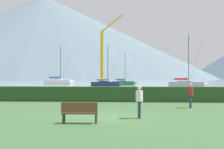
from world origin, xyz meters
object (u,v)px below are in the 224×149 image
(sailboat_slip_0, at_px, (106,84))
(sailboat_slip_2, at_px, (186,84))
(park_bench_near_path, at_px, (80,112))
(person_seated_viewer, at_px, (139,99))
(dock_crane, at_px, (103,61))
(sailboat_slip_3, at_px, (59,81))
(sailboat_slip_1, at_px, (124,83))
(person_standing_walker, at_px, (190,93))

(sailboat_slip_0, distance_m, sailboat_slip_2, 17.41)
(park_bench_near_path, bearing_deg, person_seated_viewer, 37.27)
(dock_crane, bearing_deg, sailboat_slip_3, 137.27)
(sailboat_slip_0, height_order, person_seated_viewer, sailboat_slip_0)
(sailboat_slip_3, distance_m, dock_crane, 20.02)
(sailboat_slip_1, relative_size, person_seated_viewer, 5.10)
(sailboat_slip_0, xyz_separation_m, sailboat_slip_3, (-15.85, 22.30, 0.16))
(sailboat_slip_0, xyz_separation_m, sailboat_slip_2, (16.91, -4.13, 0.07))
(sailboat_slip_3, bearing_deg, person_standing_walker, -67.37)
(sailboat_slip_0, relative_size, dock_crane, 0.52)
(sailboat_slip_2, distance_m, park_bench_near_path, 56.24)
(sailboat_slip_0, relative_size, person_seated_viewer, 5.55)
(sailboat_slip_1, xyz_separation_m, person_seated_viewer, (3.84, -71.83, 0.41))
(sailboat_slip_0, bearing_deg, sailboat_slip_3, 123.81)
(person_standing_walker, bearing_deg, park_bench_near_path, -114.76)
(sailboat_slip_1, height_order, person_seated_viewer, sailboat_slip_1)
(person_standing_walker, bearing_deg, sailboat_slip_2, 94.75)
(sailboat_slip_1, bearing_deg, sailboat_slip_2, -51.64)
(sailboat_slip_1, bearing_deg, dock_crane, -127.41)
(park_bench_near_path, bearing_deg, sailboat_slip_1, 89.86)
(person_seated_viewer, bearing_deg, sailboat_slip_2, 74.93)
(person_seated_viewer, bearing_deg, park_bench_near_path, -146.24)
(sailboat_slip_1, xyz_separation_m, dock_crane, (-4.92, -5.81, 5.33))
(sailboat_slip_3, bearing_deg, park_bench_near_path, -73.21)
(sailboat_slip_1, height_order, sailboat_slip_3, sailboat_slip_3)
(sailboat_slip_2, distance_m, sailboat_slip_3, 42.09)
(sailboat_slip_2, xyz_separation_m, park_bench_near_path, (-12.47, -54.84, -0.14))
(sailboat_slip_3, distance_m, park_bench_near_path, 83.76)
(sailboat_slip_0, distance_m, person_seated_viewer, 57.30)
(sailboat_slip_0, bearing_deg, park_bench_near_path, -87.29)
(sailboat_slip_0, height_order, dock_crane, dock_crane)
(sailboat_slip_2, height_order, sailboat_slip_3, sailboat_slip_3)
(sailboat_slip_0, bearing_deg, sailboat_slip_2, -15.31)
(park_bench_near_path, height_order, person_standing_walker, person_standing_walker)
(sailboat_slip_0, xyz_separation_m, dock_crane, (-1.64, 9.17, 5.30))
(sailboat_slip_0, bearing_deg, sailboat_slip_1, 76.07)
(sailboat_slip_0, distance_m, sailboat_slip_3, 27.36)
(sailboat_slip_1, relative_size, sailboat_slip_2, 0.79)
(sailboat_slip_2, distance_m, person_standing_walker, 47.18)
(sailboat_slip_3, xyz_separation_m, person_standing_walker, (26.43, -73.18, 0.22))
(person_seated_viewer, xyz_separation_m, person_standing_walker, (3.46, 5.97, 0.00))
(park_bench_near_path, relative_size, person_seated_viewer, 0.99)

